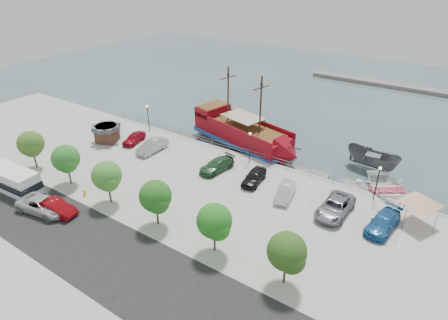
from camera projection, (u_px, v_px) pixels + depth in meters
The scene contains 34 objects.
ground at pixel (222, 190), 45.23m from camera, with size 160.00×160.00×0.00m, color #354548.
land_slab at pixel (74, 306), 29.68m from camera, with size 100.00×58.00×1.20m, color #ADAB9F.
street at pixel (120, 263), 33.05m from camera, with size 100.00×8.00×0.04m, color black.
sidewalk at pixel (166, 227), 37.43m from camera, with size 100.00×4.00×0.05m, color #A6A190.
seawall_railing at pixel (254, 155), 50.21m from camera, with size 50.00×0.06×1.00m.
far_shore at pixel (403, 87), 80.37m from camera, with size 40.00×3.00×0.80m, color slate.
pirate_ship at pixel (248, 136), 54.31m from camera, with size 19.09×9.31×11.82m.
patrol_boat at pixel (372, 161), 48.97m from camera, with size 2.68×7.14×2.76m, color #535556.
speedboat at pixel (387, 191), 43.54m from camera, with size 5.79×8.11×1.68m, color white.
dock_west at pixel (179, 135), 58.88m from camera, with size 6.63×1.89×0.38m, color #666056.
dock_mid at pixel (303, 172), 48.68m from camera, with size 6.62×1.89×0.38m, color gray.
dock_east at pixel (371, 193), 44.42m from camera, with size 6.95×1.99×0.40m, color gray.
shed at pixel (107, 133), 54.50m from camera, with size 3.95×3.95×2.50m.
canopy_tent at pixel (422, 195), 36.71m from camera, with size 5.74×5.74×3.77m.
street_van at pixel (43, 205), 39.45m from camera, with size 2.73×5.92×1.64m, color silver.
street_sedan at pixel (56, 207), 39.13m from camera, with size 1.64×4.70×1.55m, color maroon.
shuttle_bus at pixel (12, 180), 43.05m from camera, with size 7.73×3.19×2.66m.
fire_hydrant at pixel (84, 193), 42.25m from camera, with size 0.27×0.27×0.79m.
lamp_post_left at pixel (148, 113), 56.92m from camera, with size 0.36×0.36×4.28m.
lamp_post_mid at pixel (250, 142), 48.11m from camera, with size 0.36×0.36×4.28m.
lamp_post_right at pixel (378, 177), 40.28m from camera, with size 0.36×0.36×4.28m.
tree_a at pixel (31, 145), 46.52m from camera, with size 3.30×3.20×5.00m.
tree_b at pixel (66, 160), 43.09m from camera, with size 3.30×3.20×5.00m.
tree_c at pixel (107, 177), 39.66m from camera, with size 3.30×3.20×5.00m.
tree_d at pixel (156, 198), 36.24m from camera, with size 3.30×3.20×5.00m.
tree_e at pixel (215, 223), 32.81m from camera, with size 3.30×3.20×5.00m.
tree_f at pixel (288, 253), 29.38m from camera, with size 3.30×3.20×5.00m.
parked_car_a at pixel (134, 138), 54.37m from camera, with size 1.71×4.25×1.45m, color maroon.
parked_car_b at pixel (152, 146), 51.85m from camera, with size 1.73×4.97×1.64m, color #A1A2A6.
parked_car_d at pixel (217, 165), 47.18m from camera, with size 2.08×5.13×1.49m, color #2D5A33.
parked_car_e at pixel (254, 177), 44.64m from camera, with size 1.84×4.57×1.56m, color black.
parked_car_f at pixel (285, 192), 41.83m from camera, with size 1.58×4.52×1.49m, color silver.
parked_car_g at pixel (335, 207), 39.10m from camera, with size 2.76×5.98×1.66m, color gray.
parked_car_h at pixel (383, 223), 36.85m from camera, with size 2.18×5.36×1.55m, color #1E5792.
Camera 1 is at (21.40, -31.46, 23.72)m, focal length 30.00 mm.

